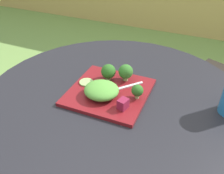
% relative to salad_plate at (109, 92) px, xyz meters
% --- Properties ---
extents(patio_table, '(1.02, 1.02, 0.76)m').
position_rel_salad_plate_xyz_m(patio_table, '(0.03, -0.02, -0.24)').
color(patio_table, black).
rests_on(patio_table, ground_plane).
extents(salad_plate, '(0.29, 0.29, 0.01)m').
position_rel_salad_plate_xyz_m(salad_plate, '(0.00, 0.00, 0.00)').
color(salad_plate, maroon).
rests_on(salad_plate, patio_table).
extents(fork, '(0.12, 0.13, 0.00)m').
position_rel_salad_plate_xyz_m(fork, '(0.04, 0.03, 0.01)').
color(fork, silver).
rests_on(fork, salad_plate).
extents(lettuce_mound, '(0.13, 0.12, 0.05)m').
position_rel_salad_plate_xyz_m(lettuce_mound, '(-0.01, -0.04, 0.03)').
color(lettuce_mound, '#519338').
rests_on(lettuce_mound, salad_plate).
extents(broccoli_floret_0, '(0.06, 0.06, 0.06)m').
position_rel_salad_plate_xyz_m(broccoli_floret_0, '(-0.03, 0.07, 0.04)').
color(broccoli_floret_0, '#99B770').
rests_on(broccoli_floret_0, salad_plate).
extents(broccoli_floret_1, '(0.06, 0.06, 0.07)m').
position_rel_salad_plate_xyz_m(broccoli_floret_1, '(0.03, 0.09, 0.05)').
color(broccoli_floret_1, '#99B770').
rests_on(broccoli_floret_1, salad_plate).
extents(broccoli_floret_2, '(0.04, 0.04, 0.05)m').
position_rel_salad_plate_xyz_m(broccoli_floret_2, '(0.11, -0.00, 0.04)').
color(broccoli_floret_2, '#99B770').
rests_on(broccoli_floret_2, salad_plate).
extents(cucumber_slice_0, '(0.05, 0.05, 0.01)m').
position_rel_salad_plate_xyz_m(cucumber_slice_0, '(-0.10, 0.01, 0.01)').
color(cucumber_slice_0, '#8EB766').
rests_on(cucumber_slice_0, salad_plate).
extents(beet_chunk_0, '(0.04, 0.04, 0.04)m').
position_rel_salad_plate_xyz_m(beet_chunk_0, '(0.08, -0.08, 0.02)').
color(beet_chunk_0, maroon).
rests_on(beet_chunk_0, salad_plate).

